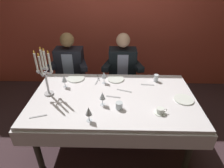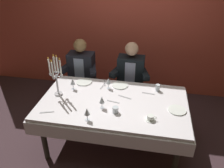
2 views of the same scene
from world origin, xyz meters
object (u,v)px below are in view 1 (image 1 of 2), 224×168
candelabra (45,73)px  wine_glass_3 (64,79)px  water_tumbler_1 (156,78)px  dinner_plate_2 (76,78)px  wine_glass_1 (104,75)px  coffee_cup_0 (160,111)px  dining_table (113,104)px  water_tumbler_0 (119,106)px  wine_glass_0 (102,96)px  seated_diner_0 (70,64)px  dinner_plate_1 (184,99)px  wine_glass_2 (89,111)px  seated_diner_1 (122,65)px  dinner_plate_0 (116,79)px

candelabra → wine_glass_3: 0.28m
water_tumbler_1 → dinner_plate_2: bearing=178.1°
dinner_plate_2 → wine_glass_1: (0.39, -0.10, 0.11)m
wine_glass_3 → coffee_cup_0: (1.10, -0.49, -0.09)m
dining_table → water_tumbler_0: water_tumbler_0 is taller
dining_table → candelabra: 0.86m
wine_glass_0 → seated_diner_0: (-0.59, 1.05, -0.12)m
wine_glass_3 → water_tumbler_0: size_ratio=2.12×
dining_table → coffee_cup_0: 0.59m
water_tumbler_0 → coffee_cup_0: (0.42, -0.06, -0.01)m
dinner_plate_1 → dinner_plate_2: (-1.32, 0.46, 0.00)m
dinner_plate_2 → water_tumbler_1: (1.08, -0.04, 0.04)m
dinner_plate_2 → coffee_cup_0: (1.01, -0.70, 0.02)m
wine_glass_2 → coffee_cup_0: (0.72, 0.14, -0.09)m
dining_table → water_tumbler_1: water_tumbler_1 is taller
dinner_plate_1 → seated_diner_1: size_ratio=0.18×
coffee_cup_0 → wine_glass_0: bearing=168.1°
wine_glass_1 → water_tumbler_0: bearing=-70.4°
dinner_plate_1 → candelabra: bearing=177.0°
candelabra → water_tumbler_1: size_ratio=6.19×
dinner_plate_1 → water_tumbler_1: size_ratio=2.32×
wine_glass_1 → seated_diner_0: (-0.58, 0.58, -0.12)m
wine_glass_3 → coffee_cup_0: bearing=-24.1°
water_tumbler_1 → seated_diner_1: (-0.43, 0.51, -0.05)m
seated_diner_1 → dining_table: bearing=-98.2°
wine_glass_1 → dinner_plate_1: bearing=-21.4°
candelabra → coffee_cup_0: size_ratio=4.45×
wine_glass_0 → wine_glass_3: 0.62m
wine_glass_3 → candelabra: bearing=-131.3°
dining_table → candelabra: (-0.77, 0.03, 0.40)m
candelabra → seated_diner_0: bearing=85.8°
wine_glass_0 → wine_glass_2: same height
water_tumbler_1 → coffee_cup_0: bearing=-96.1°
wine_glass_1 → water_tumbler_0: size_ratio=2.12×
water_tumbler_1 → dinner_plate_1: bearing=-60.4°
dinner_plate_0 → wine_glass_2: (-0.25, -0.84, 0.11)m
dining_table → wine_glass_1: wine_glass_1 is taller
dinner_plate_0 → seated_diner_1: bearing=77.9°
dinner_plate_0 → dinner_plate_2: bearing=179.8°
candelabra → wine_glass_2: (0.54, -0.46, -0.16)m
coffee_cup_0 → seated_diner_0: seated_diner_0 is taller
wine_glass_1 → water_tumbler_1: wine_glass_1 is taller
wine_glass_3 → water_tumbler_0: bearing=-32.2°
candelabra → wine_glass_3: size_ratio=3.58×
dinner_plate_2 → water_tumbler_0: 0.87m
wine_glass_2 → seated_diner_0: (-0.48, 1.32, -0.12)m
dinner_plate_0 → water_tumbler_1: bearing=-3.6°
dinner_plate_0 → dinner_plate_2: same height
candelabra → water_tumbler_0: 0.90m
coffee_cup_0 → water_tumbler_1: bearing=83.9°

